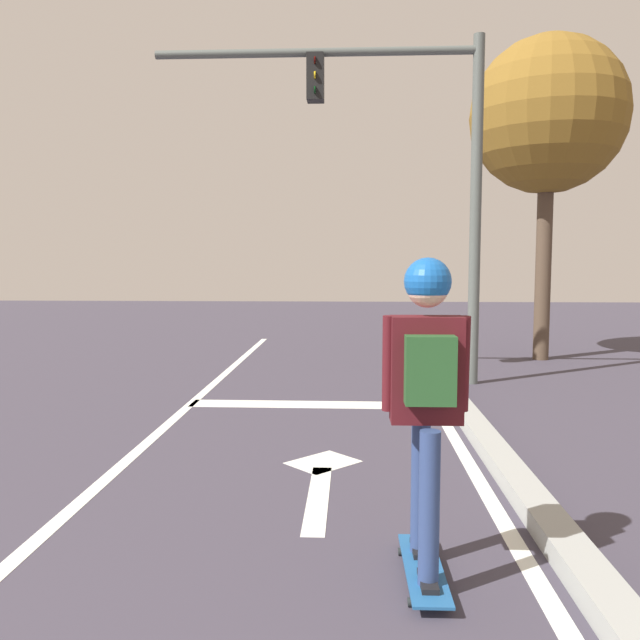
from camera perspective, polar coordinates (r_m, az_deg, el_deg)
The scene contains 10 objects.
lane_line_center at distance 5.24m, azimuth -20.44°, elevation -14.80°, with size 0.12×20.00×0.01m, color silver.
lane_line_curbside at distance 4.95m, azimuth 15.31°, elevation -15.83°, with size 0.12×20.00×0.01m, color silver.
stop_bar at distance 8.01m, azimuth -0.13°, elevation -7.51°, with size 3.18×0.40×0.01m, color silver.
lane_arrow_stem at distance 4.99m, azimuth -0.17°, elevation -15.47°, with size 0.16×1.40×0.01m, color silver.
lane_arrow_head at distance 5.79m, azimuth 0.28°, elevation -12.51°, with size 0.56×0.44×0.01m, color silver.
curb_strip at distance 4.99m, azimuth 18.23°, elevation -14.94°, with size 0.24×24.00×0.14m, color #9A9D99.
skateboard at distance 3.87m, azimuth 9.17°, elevation -20.97°, with size 0.24×0.85×0.07m.
skater at distance 3.51m, azimuth 9.46°, elevation -4.65°, with size 0.47×0.63×1.72m.
traffic_signal_mast at distance 9.48m, azimuth 7.25°, elevation 15.30°, with size 4.64×0.34×4.91m.
roadside_tree at distance 12.46m, azimuth 19.60°, elevation 16.61°, with size 2.72×2.72×5.69m.
Camera 1 is at (1.62, 1.49, 1.77)m, focal length 36.02 mm.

